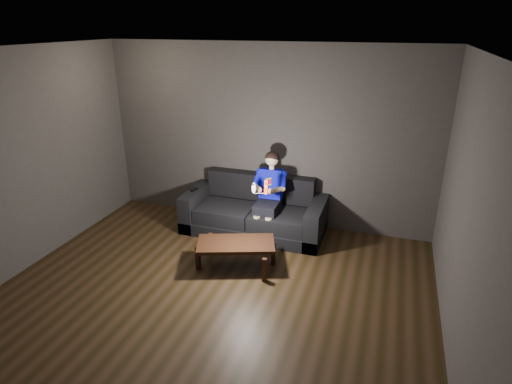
% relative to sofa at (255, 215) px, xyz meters
% --- Properties ---
extents(floor, '(5.00, 5.00, 0.00)m').
position_rel_sofa_xyz_m(floor, '(0.04, -2.07, -0.26)').
color(floor, black).
rests_on(floor, ground).
extents(back_wall, '(5.00, 0.04, 2.70)m').
position_rel_sofa_xyz_m(back_wall, '(0.04, 0.43, 1.09)').
color(back_wall, '#3B3834').
rests_on(back_wall, ground).
extents(right_wall, '(0.04, 5.00, 2.70)m').
position_rel_sofa_xyz_m(right_wall, '(2.54, -2.07, 1.09)').
color(right_wall, '#3B3834').
rests_on(right_wall, ground).
extents(ceiling, '(5.00, 5.00, 0.02)m').
position_rel_sofa_xyz_m(ceiling, '(0.04, -2.07, 2.44)').
color(ceiling, beige).
rests_on(ceiling, back_wall).
extents(sofa, '(2.08, 0.90, 0.80)m').
position_rel_sofa_xyz_m(sofa, '(0.00, 0.00, 0.00)').
color(sofa, black).
rests_on(sofa, floor).
extents(child, '(0.48, 0.59, 1.19)m').
position_rel_sofa_xyz_m(child, '(0.24, -0.05, 0.45)').
color(child, black).
rests_on(child, sofa).
extents(wii_remote_red, '(0.05, 0.07, 0.19)m').
position_rel_sofa_xyz_m(wii_remote_red, '(0.33, -0.51, 0.67)').
color(wii_remote_red, '#EB3F13').
rests_on(wii_remote_red, child).
extents(nunchuk_white, '(0.09, 0.11, 0.16)m').
position_rel_sofa_xyz_m(nunchuk_white, '(0.16, -0.50, 0.63)').
color(nunchuk_white, white).
rests_on(nunchuk_white, child).
extents(wii_remote_black, '(0.06, 0.15, 0.03)m').
position_rel_sofa_xyz_m(wii_remote_black, '(-0.93, -0.08, 0.32)').
color(wii_remote_black, black).
rests_on(wii_remote_black, sofa).
extents(coffee_table, '(1.08, 0.78, 0.35)m').
position_rel_sofa_xyz_m(coffee_table, '(0.10, -1.05, 0.04)').
color(coffee_table, black).
rests_on(coffee_table, floor).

